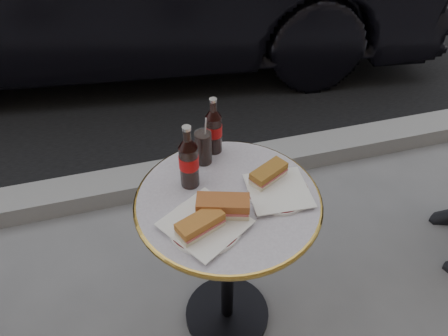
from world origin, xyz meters
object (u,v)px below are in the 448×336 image
object	(u,v)px
bistro_table	(228,265)
plate_right	(278,192)
cola_glass	(203,147)
cola_bottle_right	(214,126)
plate_left	(205,225)
cola_bottle_left	(188,157)

from	to	relation	value
bistro_table	plate_right	size ratio (longest dim) A/B	3.52
plate_right	cola_glass	size ratio (longest dim) A/B	1.63
cola_bottle_right	cola_glass	bearing A→B (deg)	-134.71
cola_bottle_right	bistro_table	bearing A→B (deg)	-94.17
plate_left	cola_bottle_right	distance (m)	0.39
cola_glass	cola_bottle_left	bearing A→B (deg)	-125.41
plate_left	cola_glass	world-z (taller)	cola_glass
plate_right	cola_glass	world-z (taller)	cola_glass
plate_left	cola_bottle_right	xyz separation A→B (m)	(0.12, 0.35, 0.11)
bistro_table	cola_glass	xyz separation A→B (m)	(-0.03, 0.20, 0.43)
cola_bottle_left	bistro_table	bearing A→B (deg)	-43.44
bistro_table	cola_bottle_right	bearing A→B (deg)	85.83
cola_bottle_right	cola_glass	world-z (taller)	cola_bottle_right
plate_right	cola_bottle_right	xyz separation A→B (m)	(-0.15, 0.28, 0.11)
bistro_table	plate_left	bearing A→B (deg)	-135.82
cola_bottle_left	cola_bottle_right	world-z (taller)	cola_bottle_left
cola_bottle_left	plate_right	bearing A→B (deg)	-24.61
plate_right	cola_bottle_left	distance (m)	0.32
plate_left	cola_bottle_left	distance (m)	0.23
bistro_table	cola_bottle_right	size ratio (longest dim) A/B	3.27
plate_right	cola_bottle_left	size ratio (longest dim) A/B	0.87
cola_bottle_right	cola_bottle_left	bearing A→B (deg)	-128.86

